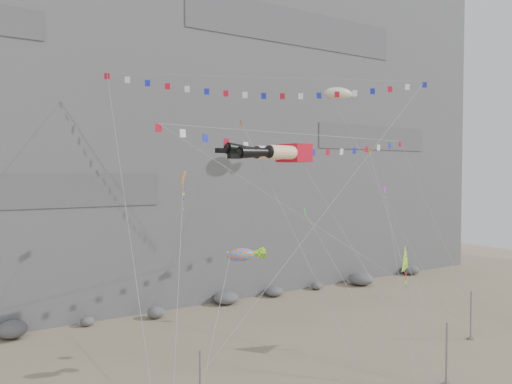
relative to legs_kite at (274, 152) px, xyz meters
The scene contains 17 objects.
ground 15.90m from the legs_kite, 52.95° to the right, with size 120.00×120.00×0.00m, color gray.
cliff 29.92m from the legs_kite, 84.00° to the left, with size 80.00×28.00×50.00m, color slate.
talus_boulders 19.78m from the legs_kite, 77.29° to the left, with size 60.00×3.00×1.20m, color slate, non-canonical shape.
anchor_pole_left 17.91m from the legs_kite, 143.97° to the right, with size 0.12×0.12×3.71m, color slate.
anchor_pole_center 18.38m from the legs_kite, 65.35° to the right, with size 0.12×0.12×4.04m, color slate.
anchor_pole_right 20.87m from the legs_kite, 26.03° to the right, with size 0.12×0.12×3.96m, color slate.
legs_kite is the anchor object (origin of this frame).
flag_banner_upper 10.01m from the legs_kite, 56.49° to the left, with size 29.76×19.40×30.59m.
flag_banner_lower 4.68m from the legs_kite, 18.04° to the left, with size 27.51×10.46×22.42m.
harlequin_kite 9.07m from the legs_kite, 164.76° to the right, with size 4.09×6.39×14.66m.
fish_windsock 9.34m from the legs_kite, 144.66° to the right, with size 7.82×6.27×11.46m.
delta_kite 13.09m from the legs_kite, 36.76° to the right, with size 4.01×7.50×9.85m.
blimp_windsock 16.29m from the legs_kite, 29.56° to the left, with size 4.59×13.65×25.12m.
small_kite_a 4.46m from the legs_kite, 96.52° to the left, with size 2.33×13.44×21.88m.
small_kite_b 12.28m from the legs_kite, ahead, with size 8.67×11.14×17.89m.
small_kite_c 5.74m from the legs_kite, 82.88° to the right, with size 3.35×7.48×12.94m.
small_kite_d 13.43m from the legs_kite, 12.55° to the left, with size 8.68×15.02×22.69m.
Camera 1 is at (-24.51, -27.88, 13.57)m, focal length 35.00 mm.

